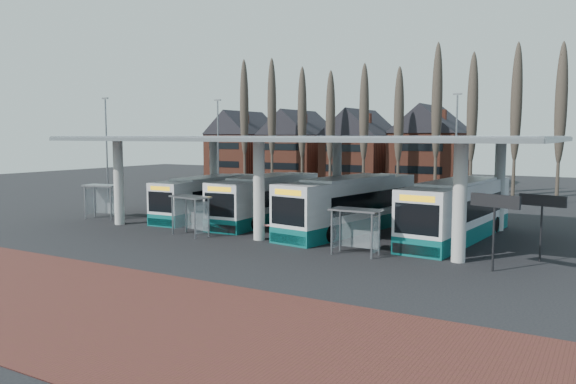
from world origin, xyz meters
The scene contains 18 objects.
ground centered at (0.00, 0.00, 0.00)m, with size 140.00×140.00×0.00m, color black.
brick_strip centered at (0.00, -12.00, 0.01)m, with size 70.00×10.00×0.03m, color #4F231F.
station_canopy centered at (0.00, 8.00, 5.68)m, with size 32.00×16.00×6.34m.
poplar_row centered at (0.00, 33.00, 8.78)m, with size 45.10×1.10×14.50m.
townhouse_row centered at (-15.75, 44.00, 5.94)m, with size 36.80×10.30×12.25m.
lamp_post_a centered at (-18.00, 22.00, 5.34)m, with size 0.80×0.16×10.17m.
lamp_post_b centered at (6.00, 26.00, 5.34)m, with size 0.80×0.16×10.17m.
lamp_post_d centered at (-26.00, 14.00, 5.34)m, with size 0.80×0.16×10.17m.
bus_0 centered at (-8.84, 8.80, 1.50)m, with size 3.01×11.54×3.18m.
bus_1 centered at (-3.63, 9.15, 1.61)m, with size 3.17×12.41×3.42m.
bus_2 centered at (3.48, 8.29, 1.72)m, with size 4.76×13.37×3.64m.
bus_3 centered at (10.38, 9.02, 1.71)m, with size 3.88×13.27×3.64m.
shelter_0 centered at (-15.36, 4.06, 1.89)m, with size 2.99×1.86×2.59m.
shelter_1 centered at (-4.60, 1.70, 1.84)m, with size 2.95×1.91×2.53m.
shelter_2 centered at (6.83, 1.56, 1.80)m, with size 2.66×1.33×2.47m.
info_sign_0 centered at (13.88, 1.30, 3.05)m, with size 2.35×0.94×3.64m.
info_sign_1 centered at (15.57, 4.56, 2.86)m, with size 2.26×0.66×3.41m.
barrier centered at (0.83, 2.86, 0.82)m, with size 2.02×0.92×1.06m.
Camera 1 is at (18.65, -25.85, 6.33)m, focal length 35.00 mm.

